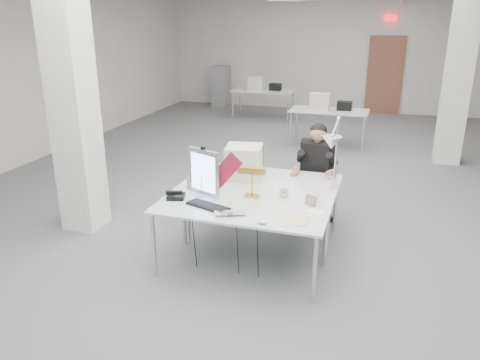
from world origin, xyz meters
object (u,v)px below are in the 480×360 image
(office_chair, at_px, (316,184))
(beige_monitor, at_px, (244,162))
(seated_person, at_px, (317,157))
(architect_lamp, at_px, (334,160))
(desk_main, at_px, (242,208))
(desk_phone, at_px, (176,196))
(monitor, at_px, (204,172))
(bankers_lamp, at_px, (252,183))
(laptop, at_px, (230,215))

(office_chair, bearing_deg, beige_monitor, -128.13)
(seated_person, distance_m, architect_lamp, 0.99)
(desk_main, height_order, desk_phone, desk_phone)
(desk_phone, bearing_deg, office_chair, 35.82)
(desk_main, distance_m, monitor, 0.60)
(seated_person, height_order, architect_lamp, architect_lamp)
(bankers_lamp, distance_m, desk_phone, 0.84)
(desk_main, xyz_separation_m, seated_person, (0.54, 1.53, 0.16))
(office_chair, distance_m, architect_lamp, 1.19)
(desk_main, distance_m, desk_phone, 0.75)
(seated_person, bearing_deg, office_chair, 100.07)
(bankers_lamp, bearing_deg, laptop, -101.03)
(desk_main, height_order, beige_monitor, beige_monitor)
(bankers_lamp, distance_m, beige_monitor, 0.64)
(desk_main, height_order, office_chair, office_chair)
(office_chair, distance_m, seated_person, 0.38)
(bankers_lamp, xyz_separation_m, architect_lamp, (0.82, 0.32, 0.25))
(desk_main, bearing_deg, architect_lamp, 36.37)
(desk_phone, relative_size, beige_monitor, 0.44)
(bankers_lamp, height_order, architect_lamp, architect_lamp)
(bankers_lamp, height_order, desk_phone, bankers_lamp)
(seated_person, distance_m, beige_monitor, 1.03)
(desk_main, bearing_deg, office_chair, 71.04)
(desk_main, xyz_separation_m, laptop, (-0.03, -0.28, 0.03))
(laptop, distance_m, desk_phone, 0.77)
(monitor, bearing_deg, seated_person, 74.87)
(desk_main, distance_m, laptop, 0.28)
(beige_monitor, bearing_deg, bankers_lamp, -73.94)
(desk_main, xyz_separation_m, bankers_lamp, (0.02, 0.30, 0.17))
(bankers_lamp, bearing_deg, beige_monitor, 109.67)
(bankers_lamp, xyz_separation_m, beige_monitor, (-0.27, 0.57, 0.05))
(office_chair, distance_m, beige_monitor, 1.14)
(office_chair, bearing_deg, desk_phone, -119.15)
(seated_person, xyz_separation_m, architect_lamp, (0.30, -0.91, 0.26))
(bankers_lamp, bearing_deg, architect_lamp, 15.82)
(desk_main, relative_size, monitor, 3.49)
(monitor, relative_size, desk_phone, 2.78)
(seated_person, xyz_separation_m, desk_phone, (-1.29, -1.53, -0.12))
(desk_phone, bearing_deg, desk_main, -15.02)
(desk_main, relative_size, architect_lamp, 2.22)
(monitor, relative_size, bankers_lamp, 1.67)
(beige_monitor, bearing_deg, laptop, -88.59)
(office_chair, distance_m, monitor, 1.79)
(desk_main, bearing_deg, desk_phone, 179.94)
(office_chair, height_order, laptop, office_chair)
(office_chair, relative_size, bankers_lamp, 3.37)
(bankers_lamp, bearing_deg, desk_main, -100.07)
(laptop, distance_m, bankers_lamp, 0.60)
(seated_person, relative_size, laptop, 3.13)
(seated_person, xyz_separation_m, monitor, (-1.04, -1.32, 0.11))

